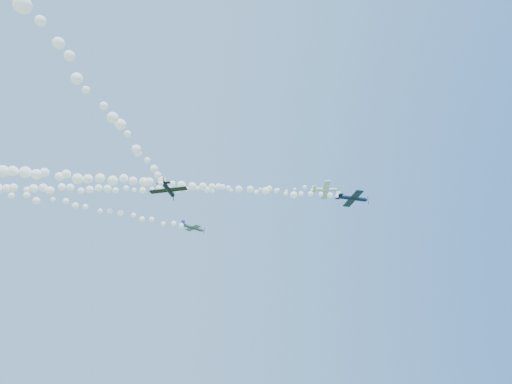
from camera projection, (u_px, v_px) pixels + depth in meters
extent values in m
cylinder|color=silver|center=(325.00, 190.00, 102.12)|extent=(5.55, 1.27, 0.87)
cone|color=silver|center=(337.00, 190.00, 102.16)|extent=(0.72, 0.79, 0.75)
cone|color=#B21414|center=(339.00, 190.00, 102.16)|extent=(0.30, 0.28, 0.26)
cube|color=black|center=(338.00, 190.00, 102.16)|extent=(0.19, 0.60, 1.71)
cube|color=silver|center=(326.00, 190.00, 102.05)|extent=(2.54, 6.69, 2.02)
cube|color=silver|center=(314.00, 189.00, 102.12)|extent=(1.18, 2.41, 0.74)
cube|color=#B21414|center=(314.00, 188.00, 102.44)|extent=(0.94, 0.54, 1.09)
sphere|color=black|center=(328.00, 189.00, 102.36)|extent=(0.81, 0.92, 0.83)
cylinder|color=#0C1538|center=(352.00, 198.00, 99.48)|extent=(6.90, 1.28, 1.22)
cone|color=#0C1538|center=(367.00, 200.00, 100.10)|extent=(0.88, 0.95, 0.94)
cone|color=white|center=(369.00, 200.00, 100.18)|extent=(0.37, 0.34, 0.33)
cube|color=black|center=(368.00, 200.00, 100.16)|extent=(0.14, 0.29, 2.17)
cube|color=#0C1538|center=(353.00, 199.00, 99.47)|extent=(1.79, 8.44, 0.72)
cube|color=#0C1538|center=(339.00, 196.00, 99.00)|extent=(1.00, 2.97, 0.30)
cube|color=white|center=(339.00, 194.00, 99.28)|extent=(1.14, 0.19, 1.41)
sphere|color=black|center=(355.00, 197.00, 99.85)|extent=(0.86, 0.88, 0.90)
cylinder|color=#3E4A5A|center=(192.00, 227.00, 100.27)|extent=(5.35, 2.05, 1.22)
cone|color=#3E4A5A|center=(203.00, 231.00, 101.58)|extent=(0.83, 0.86, 0.76)
cone|color=navy|center=(204.00, 231.00, 101.76)|extent=(0.34, 0.31, 0.27)
cube|color=black|center=(204.00, 231.00, 101.71)|extent=(0.29, 0.25, 1.67)
cube|color=#3E4A5A|center=(193.00, 228.00, 100.33)|extent=(3.48, 6.56, 0.96)
cube|color=#3E4A5A|center=(183.00, 225.00, 99.20)|extent=(1.49, 2.41, 0.39)
cube|color=navy|center=(183.00, 222.00, 99.35)|extent=(0.94, 0.45, 1.13)
sphere|color=black|center=(195.00, 227.00, 100.74)|extent=(0.89, 0.86, 0.75)
cylinder|color=black|center=(168.00, 189.00, 71.65)|extent=(2.12, 5.14, 0.74)
cone|color=black|center=(173.00, 196.00, 74.17)|extent=(0.83, 0.77, 0.69)
cone|color=gold|center=(174.00, 197.00, 74.52)|extent=(0.30, 0.31, 0.24)
cube|color=black|center=(174.00, 196.00, 74.43)|extent=(0.22, 0.11, 1.63)
cube|color=black|center=(168.00, 190.00, 71.80)|extent=(6.40, 3.32, 0.49)
cube|color=black|center=(164.00, 183.00, 69.57)|extent=(2.34, 1.43, 0.20)
cube|color=gold|center=(163.00, 180.00, 69.70)|extent=(0.40, 0.81, 1.03)
sphere|color=black|center=(169.00, 189.00, 72.44)|extent=(0.82, 0.80, 0.65)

